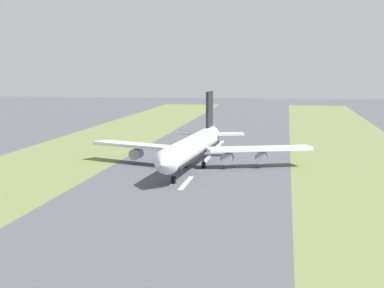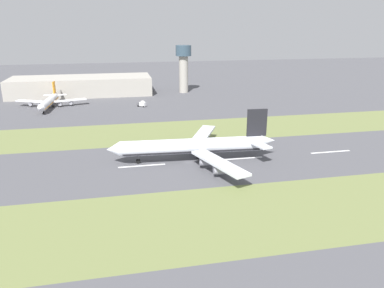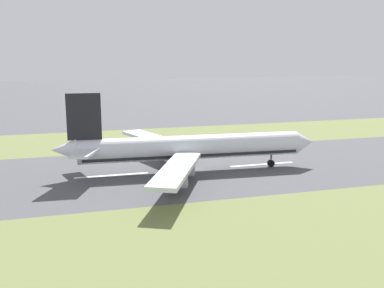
# 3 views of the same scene
# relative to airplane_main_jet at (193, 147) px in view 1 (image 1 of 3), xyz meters

# --- Properties ---
(ground_plane) EXTENTS (800.00, 800.00, 0.00)m
(ground_plane) POSITION_rel_airplane_main_jet_xyz_m (-1.41, 3.64, -6.02)
(ground_plane) COLOR #4C4C51
(grass_median_west) EXTENTS (40.00, 600.00, 0.01)m
(grass_median_west) POSITION_rel_airplane_main_jet_xyz_m (-46.41, 3.64, -6.02)
(grass_median_west) COLOR olive
(grass_median_west) RESTS_ON ground
(grass_median_east) EXTENTS (40.00, 600.00, 0.01)m
(grass_median_east) POSITION_rel_airplane_main_jet_xyz_m (43.59, 3.64, -6.02)
(grass_median_east) COLOR olive
(grass_median_east) RESTS_ON ground
(centreline_dash_near) EXTENTS (1.20, 18.00, 0.01)m
(centreline_dash_near) POSITION_rel_airplane_main_jet_xyz_m (-1.41, -58.10, -6.01)
(centreline_dash_near) COLOR silver
(centreline_dash_near) RESTS_ON ground
(centreline_dash_mid) EXTENTS (1.20, 18.00, 0.01)m
(centreline_dash_mid) POSITION_rel_airplane_main_jet_xyz_m (-1.41, -18.10, -6.01)
(centreline_dash_mid) COLOR silver
(centreline_dash_mid) RESTS_ON ground
(centreline_dash_far) EXTENTS (1.20, 18.00, 0.01)m
(centreline_dash_far) POSITION_rel_airplane_main_jet_xyz_m (-1.41, 21.90, -6.01)
(centreline_dash_far) COLOR silver
(centreline_dash_far) RESTS_ON ground
(airplane_main_jet) EXTENTS (64.01, 67.21, 20.20)m
(airplane_main_jet) POSITION_rel_airplane_main_jet_xyz_m (0.00, 0.00, 0.00)
(airplane_main_jet) COLOR silver
(airplane_main_jet) RESTS_ON ground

